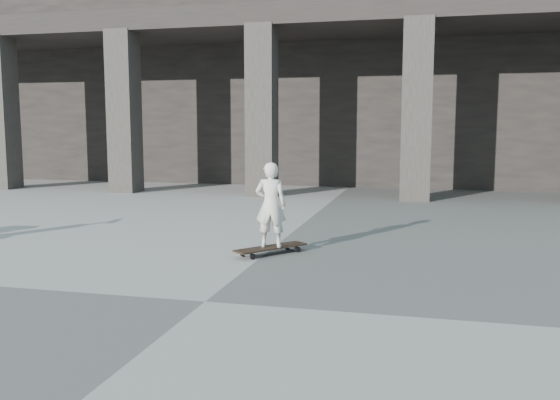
# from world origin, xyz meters

# --- Properties ---
(ground) EXTENTS (90.00, 90.00, 0.00)m
(ground) POSITION_xyz_m (0.00, 0.00, 0.00)
(ground) COLOR #50504E
(ground) RESTS_ON ground
(colonnade) EXTENTS (28.00, 8.82, 6.00)m
(colonnade) POSITION_xyz_m (-0.00, 13.77, 3.03)
(colonnade) COLOR black
(colonnade) RESTS_ON ground
(longboard) EXTENTS (0.83, 0.95, 0.10)m
(longboard) POSITION_xyz_m (0.08, 2.16, 0.08)
(longboard) COLOR black
(longboard) RESTS_ON ground
(child) EXTENTS (0.42, 0.30, 1.09)m
(child) POSITION_xyz_m (0.08, 2.16, 0.65)
(child) COLOR beige
(child) RESTS_ON longboard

